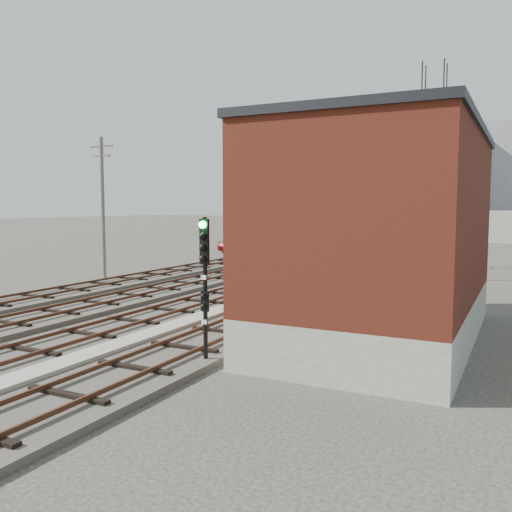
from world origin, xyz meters
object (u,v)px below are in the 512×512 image
Objects in this scene: switch_stand at (300,255)px; car_grey at (286,243)px; signal_mast at (205,278)px; car_silver at (269,242)px; site_trailer at (352,232)px; car_red at (239,246)px.

switch_stand reaches higher than car_grey.
signal_mast reaches higher than car_silver.
site_trailer is 1.59× the size of car_grey.
site_trailer is (-3.39, 25.95, 0.70)m from switch_stand.
signal_mast reaches higher than switch_stand.
car_grey is (1.45, 8.11, -0.14)m from car_red.
switch_stand is at bearing -140.15° from car_silver.
switch_stand is (-8.11, 27.60, -1.94)m from signal_mast.
car_red reaches higher than switch_stand.
car_grey is (-3.90, -12.12, -0.71)m from site_trailer.
site_trailer is at bearing -12.54° from car_grey.
car_grey is at bearing -29.43° from car_silver.
car_silver is 2.09m from car_grey.
switch_stand is 14.78m from car_silver.
car_red is (-16.86, 33.32, -1.81)m from signal_mast.
signal_mast is at bearing -62.34° from site_trailer.
car_grey is (1.17, 1.72, -0.16)m from car_silver.
signal_mast is at bearing -96.71° from switch_stand.
site_trailer is at bearing 102.12° from signal_mast.
signal_mast is at bearing -154.29° from car_grey.
site_trailer reaches higher than car_red.
car_red is 0.95× the size of car_silver.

